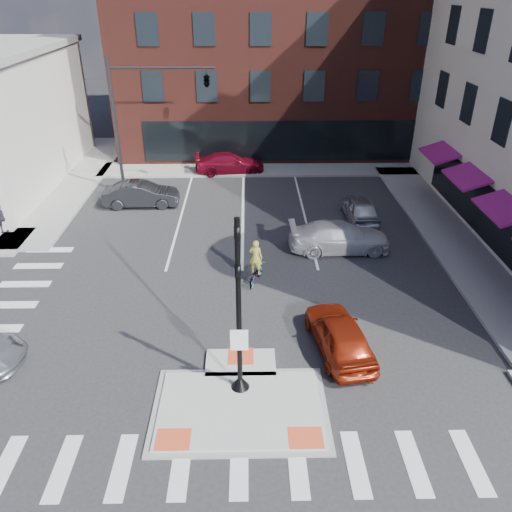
{
  "coord_description": "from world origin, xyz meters",
  "views": [
    {
      "loc": [
        0.3,
        -11.71,
        11.58
      ],
      "look_at": [
        0.6,
        5.75,
        2.0
      ],
      "focal_mm": 35.0,
      "sensor_mm": 36.0,
      "label": 1
    }
  ],
  "objects_px": {
    "red_sedan": "(340,335)",
    "cyclist": "(256,269)",
    "bg_car_dark": "(141,194)",
    "bg_car_silver": "(359,208)",
    "bg_car_red": "(230,163)",
    "pedestrian_b": "(1,218)",
    "white_pickup": "(340,237)"
  },
  "relations": [
    {
      "from": "cyclist",
      "to": "pedestrian_b",
      "type": "distance_m",
      "value": 14.0
    },
    {
      "from": "bg_car_dark",
      "to": "pedestrian_b",
      "type": "bearing_deg",
      "value": 117.43
    },
    {
      "from": "pedestrian_b",
      "to": "bg_car_red",
      "type": "bearing_deg",
      "value": 6.51
    },
    {
      "from": "white_pickup",
      "to": "bg_car_red",
      "type": "distance_m",
      "value": 12.86
    },
    {
      "from": "red_sedan",
      "to": "cyclist",
      "type": "relative_size",
      "value": 1.99
    },
    {
      "from": "white_pickup",
      "to": "pedestrian_b",
      "type": "distance_m",
      "value": 17.33
    },
    {
      "from": "bg_car_red",
      "to": "cyclist",
      "type": "bearing_deg",
      "value": 179.66
    },
    {
      "from": "red_sedan",
      "to": "cyclist",
      "type": "xyz_separation_m",
      "value": [
        -2.89,
        4.69,
        -0.0
      ]
    },
    {
      "from": "pedestrian_b",
      "to": "bg_car_dark",
      "type": "bearing_deg",
      "value": -3.33
    },
    {
      "from": "white_pickup",
      "to": "bg_car_red",
      "type": "height_order",
      "value": "white_pickup"
    },
    {
      "from": "red_sedan",
      "to": "cyclist",
      "type": "bearing_deg",
      "value": -67.92
    },
    {
      "from": "red_sedan",
      "to": "bg_car_silver",
      "type": "xyz_separation_m",
      "value": [
        2.95,
        11.26,
        -0.03
      ]
    },
    {
      "from": "white_pickup",
      "to": "pedestrian_b",
      "type": "height_order",
      "value": "pedestrian_b"
    },
    {
      "from": "cyclist",
      "to": "bg_car_dark",
      "type": "bearing_deg",
      "value": -34.18
    },
    {
      "from": "bg_car_red",
      "to": "pedestrian_b",
      "type": "height_order",
      "value": "pedestrian_b"
    },
    {
      "from": "white_pickup",
      "to": "cyclist",
      "type": "xyz_separation_m",
      "value": [
        -4.14,
        -2.97,
        -0.02
      ]
    },
    {
      "from": "cyclist",
      "to": "pedestrian_b",
      "type": "xyz_separation_m",
      "value": [
        -13.07,
        5.0,
        0.24
      ]
    },
    {
      "from": "red_sedan",
      "to": "bg_car_red",
      "type": "bearing_deg",
      "value": -86.48
    },
    {
      "from": "bg_car_silver",
      "to": "bg_car_red",
      "type": "relative_size",
      "value": 0.83
    },
    {
      "from": "pedestrian_b",
      "to": "white_pickup",
      "type": "bearing_deg",
      "value": -39.76
    },
    {
      "from": "bg_car_dark",
      "to": "cyclist",
      "type": "xyz_separation_m",
      "value": [
        6.56,
        -8.71,
        -0.02
      ]
    },
    {
      "from": "red_sedan",
      "to": "bg_car_dark",
      "type": "bearing_deg",
      "value": -64.33
    },
    {
      "from": "bg_car_red",
      "to": "pedestrian_b",
      "type": "distance_m",
      "value": 14.93
    },
    {
      "from": "white_pickup",
      "to": "bg_car_red",
      "type": "xyz_separation_m",
      "value": [
        -5.7,
        11.53,
        -0.03
      ]
    },
    {
      "from": "cyclist",
      "to": "red_sedan",
      "type": "bearing_deg",
      "value": 140.41
    },
    {
      "from": "red_sedan",
      "to": "bg_car_red",
      "type": "xyz_separation_m",
      "value": [
        -4.45,
        19.19,
        -0.01
      ]
    },
    {
      "from": "bg_car_red",
      "to": "red_sedan",
      "type": "bearing_deg",
      "value": -173.44
    },
    {
      "from": "bg_car_silver",
      "to": "bg_car_red",
      "type": "distance_m",
      "value": 10.84
    },
    {
      "from": "red_sedan",
      "to": "pedestrian_b",
      "type": "relative_size",
      "value": 2.61
    },
    {
      "from": "red_sedan",
      "to": "white_pickup",
      "type": "relative_size",
      "value": 0.83
    },
    {
      "from": "cyclist",
      "to": "bg_car_silver",
      "type": "bearing_deg",
      "value": -112.78
    },
    {
      "from": "bg_car_dark",
      "to": "bg_car_silver",
      "type": "height_order",
      "value": "bg_car_dark"
    }
  ]
}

